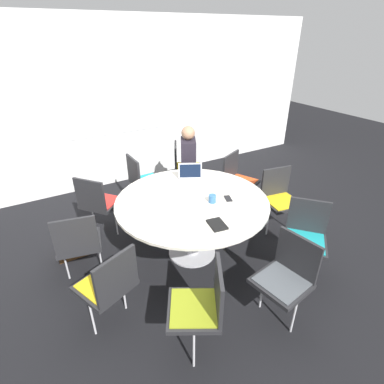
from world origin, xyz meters
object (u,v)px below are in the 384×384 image
Objects in this scene: chair_3 at (78,241)px; chair_7 at (306,234)px; person_0 at (189,159)px; handbag at (72,246)px; laptop at (190,177)px; chair_9 at (238,177)px; chair_0 at (184,164)px; chair_8 at (280,196)px; chair_1 at (143,178)px; chair_5 at (202,303)px; spiral_notebook at (217,224)px; chair_2 at (98,200)px; chair_6 at (287,274)px; chair_4 at (109,282)px; coffee_cup at (212,199)px; cell_phone at (228,198)px.

chair_3 is 1.00× the size of chair_7.
handbag is at bearing -48.04° from person_0.
chair_7 is at bearing -35.73° from laptop.
chair_9 is at bearing 21.30° from chair_3.
chair_8 is at bearing 48.43° from chair_0.
chair_7 is (1.00, -2.15, 0.00)m from chair_1.
chair_5 is at bearing 0.25° from person_0.
chair_0 is 1.66m from chair_8.
chair_1 is at bearing 18.86° from chair_5.
chair_7 is at bearing -20.02° from spiral_notebook.
chair_7 is 2.33× the size of laptop.
chair_2 is 2.36m from chair_8.
chair_3 is at bearing 56.83° from chair_5.
chair_7 is 2.08m from person_0.
chair_0 is at bearing 99.31° from chair_1.
spiral_notebook is (0.81, -1.49, 0.24)m from chair_2.
laptop is at bearing -7.57° from chair_6.
chair_3 is 2.40m from chair_7.
laptop is at bearing 13.04° from chair_4.
coffee_cup is at bearing 3.66° from chair_2.
chair_5 is 0.81m from spiral_notebook.
coffee_cup is 1.80m from handbag.
chair_6 is at bearing -50.94° from handbag.
chair_6 is at bearing 57.28° from chair_8.
chair_0 is 2.82m from chair_5.
coffee_cup is (0.28, -1.42, 0.27)m from chair_1.
cell_phone is at bearing 16.74° from person_0.
person_0 reaches higher than handbag.
chair_6 is at bearing 6.50° from chair_1.
laptop is at bearing 103.22° from cell_phone.
chair_7 is at bearing -32.28° from chair_4.
person_0 is 0.84m from laptop.
person_0 reaches higher than spiral_notebook.
chair_4 is 1.00× the size of chair_5.
chair_6 is 2.44× the size of handbag.
chair_0 is 2.33× the size of laptop.
chair_3 is 2.40m from chair_9.
spiral_notebook is at bearing -117.46° from coffee_cup.
chair_8 is at bearing 53.37° from person_0.
chair_1 is at bearing 26.43° from handbag.
chair_5 is 2.07m from chair_8.
coffee_cup is (1.02, -1.09, 0.27)m from chair_2.
coffee_cup is at bearing 9.12° from chair_1.
handbag is (-1.95, -0.74, -0.39)m from chair_0.
laptop is 4.10× the size of coffee_cup.
laptop is at bearing 3.58° from chair_0.
chair_6 and chair_8 have the same top height.
coffee_cup is (-0.72, 0.74, 0.27)m from chair_7.
chair_6 is 9.57× the size of coffee_cup.
chair_3 is 0.71× the size of person_0.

